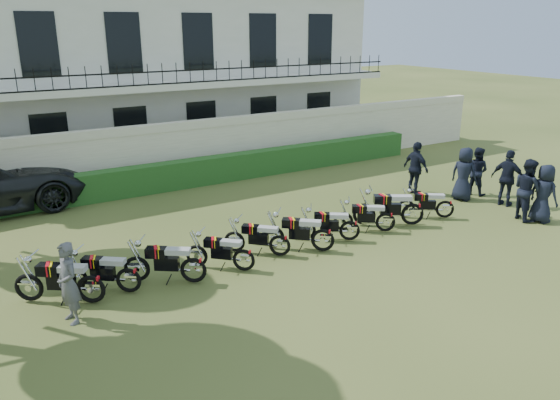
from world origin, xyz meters
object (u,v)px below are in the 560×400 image
Objects in this scene: motorcycle_0 at (90,283)px; inspector at (68,283)px; motorcycle_9 at (445,205)px; officer_1 at (527,190)px; motorcycle_1 at (128,274)px; motorcycle_2 at (193,264)px; motorcycle_8 at (413,209)px; officer_0 at (544,194)px; motorcycle_7 at (386,218)px; officer_2 at (508,178)px; motorcycle_3 at (244,255)px; officer_3 at (464,174)px; motorcycle_6 at (350,226)px; motorcycle_4 at (280,240)px; officer_5 at (416,168)px; officer_4 at (476,171)px; motorcycle_5 at (323,235)px.

inspector reaches higher than motorcycle_0.
motorcycle_9 is 0.77× the size of officer_1.
motorcycle_1 is 0.91× the size of motorcycle_2.
officer_0 is (3.61, -1.77, 0.37)m from motorcycle_8.
officer_2 reaches higher than motorcycle_7.
motorcycle_8 reaches higher than motorcycle_3.
motorcycle_6 is at bearing 83.23° from officer_3.
officer_3 reaches higher than motorcycle_4.
motorcycle_7 is at bearing 121.11° from motorcycle_8.
motorcycle_3 is 0.72× the size of motorcycle_8.
officer_2 is (0.63, 1.17, -0.02)m from officer_1.
motorcycle_8 is at bearing 90.07° from officer_3.
inspector is 13.30m from officer_1.
inspector is (-8.84, -0.50, 0.41)m from motorcycle_7.
motorcycle_9 is at bearing -47.90° from motorcycle_4.
officer_2 reaches higher than motorcycle_6.
officer_1 is 2.35m from officer_3.
motorcycle_6 is at bearing -55.59° from motorcycle_0.
motorcycle_3 is 9.27m from officer_1.
officer_1 is 3.82m from officer_5.
officer_0 is at bearing 150.61° from officer_4.
officer_3 is at bearing -39.04° from motorcycle_3.
motorcycle_4 is at bearing 78.55° from officer_4.
officer_1 reaches higher than officer_2.
motorcycle_1 reaches higher than motorcycle_4.
motorcycle_6 reaches higher than motorcycle_3.
motorcycle_3 is 0.71× the size of officer_2.
motorcycle_6 is at bearing 121.61° from motorcycle_8.
inspector is at bearing 139.96° from motorcycle_4.
motorcycle_7 is (6.05, 0.19, -0.05)m from motorcycle_2.
officer_4 is at bearing -48.48° from motorcycle_2.
motorcycle_5 is at bearing 112.83° from officer_5.
motorcycle_1 is at bearing 76.25° from officer_4.
motorcycle_1 is 8.53m from motorcycle_8.
inspector is 0.95× the size of officer_0.
motorcycle_4 is at bearing 114.51° from motorcycle_5.
officer_1 is at bearing -53.72° from motorcycle_3.
officer_5 is at bearing 90.36° from inspector.
officer_0 is 0.94× the size of officer_1.
motorcycle_3 is at bearing 80.93° from officer_3.
officer_0 reaches higher than motorcycle_2.
motorcycle_6 is (1.09, 0.24, -0.04)m from motorcycle_5.
officer_5 reaches higher than motorcycle_0.
motorcycle_2 is 0.90× the size of motorcycle_8.
motorcycle_0 reaches higher than motorcycle_6.
motorcycle_5 is at bearing 99.93° from officer_1.
officer_0 is at bearing -131.53° from officer_1.
motorcycle_1 is 12.02m from officer_1.
officer_0 is at bearing -63.21° from motorcycle_0.
motorcycle_9 is at bearing 79.68° from inspector.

